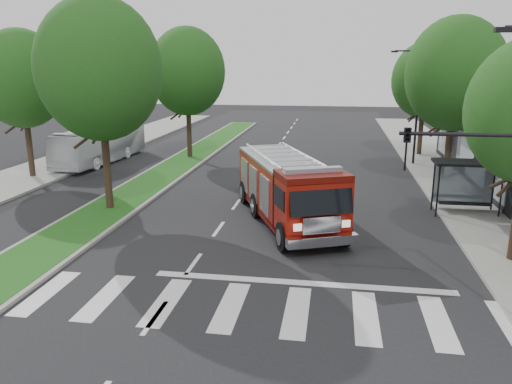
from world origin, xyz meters
TOP-DOWN VIEW (x-y plane):
  - ground at (0.00, 0.00)m, footprint 140.00×140.00m
  - sidewalk_right at (12.50, 10.00)m, footprint 5.00×80.00m
  - sidewalk_left at (-14.50, 10.00)m, footprint 5.00×80.00m
  - median at (-6.00, 18.00)m, footprint 3.00×50.00m
  - bus_shelter at (11.20, 8.15)m, footprint 3.20×1.60m
  - tree_right_mid at (11.50, 14.00)m, footprint 5.60×5.60m
  - tree_right_far at (11.50, 24.00)m, footprint 5.00×5.00m
  - tree_median_near at (-6.00, 6.00)m, footprint 5.80×5.80m
  - tree_median_far at (-6.00, 20.00)m, footprint 5.60×5.60m
  - tree_left_mid at (-14.00, 12.00)m, footprint 5.20×5.20m
  - streetlight_right_far at (10.35, 20.00)m, footprint 2.11×0.20m
  - fire_engine at (2.88, 5.57)m, footprint 6.04×9.54m
  - city_bus at (-12.00, 17.61)m, footprint 2.99×10.05m

SIDE VIEW (x-z plane):
  - ground at x=0.00m, z-range 0.00..0.00m
  - sidewalk_right at x=12.50m, z-range 0.00..0.15m
  - sidewalk_left at x=-14.50m, z-range 0.00..0.15m
  - median at x=-6.00m, z-range 0.00..0.16m
  - city_bus at x=-12.00m, z-range 0.00..2.76m
  - fire_engine at x=2.88m, z-range -0.07..3.13m
  - bus_shelter at x=11.20m, z-range 0.73..3.34m
  - streetlight_right_far at x=10.35m, z-range 0.48..8.48m
  - tree_right_far at x=11.50m, z-range 1.47..10.20m
  - tree_left_mid at x=-14.00m, z-range 1.58..10.74m
  - tree_right_mid at x=11.50m, z-range 1.63..11.35m
  - tree_median_far at x=-6.00m, z-range 1.63..11.35m
  - tree_median_near at x=-6.00m, z-range 1.73..11.89m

